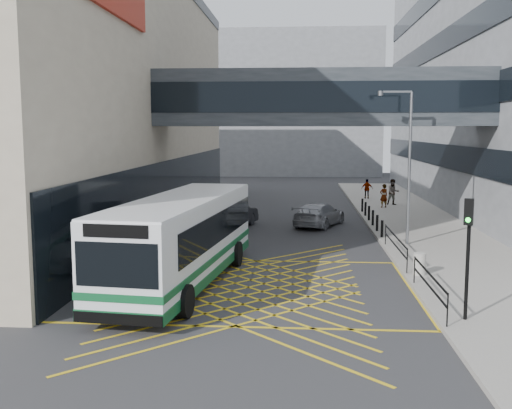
% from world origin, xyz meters
% --- Properties ---
extents(ground, '(120.00, 120.00, 0.00)m').
position_xyz_m(ground, '(0.00, 0.00, 0.00)').
color(ground, '#333335').
extents(building_far, '(28.00, 16.00, 18.00)m').
position_xyz_m(building_far, '(-2.00, 60.00, 9.00)').
color(building_far, gray).
rests_on(building_far, ground).
extents(skybridge, '(20.00, 4.10, 3.00)m').
position_xyz_m(skybridge, '(3.00, 12.00, 7.50)').
color(skybridge, '#31363B').
rests_on(skybridge, ground).
extents(pavement, '(6.00, 54.00, 0.16)m').
position_xyz_m(pavement, '(9.00, 15.00, 0.08)').
color(pavement, gray).
rests_on(pavement, ground).
extents(box_junction, '(12.00, 9.00, 0.01)m').
position_xyz_m(box_junction, '(0.00, 0.00, 0.00)').
color(box_junction, gold).
rests_on(box_junction, ground).
extents(bus, '(4.09, 12.06, 3.31)m').
position_xyz_m(bus, '(-2.50, 0.34, 1.78)').
color(bus, white).
rests_on(bus, ground).
extents(car_white, '(3.04, 4.40, 1.29)m').
position_xyz_m(car_white, '(-4.50, 2.55, 0.65)').
color(car_white, silver).
rests_on(car_white, ground).
extents(car_dark, '(3.41, 5.46, 1.60)m').
position_xyz_m(car_dark, '(-2.17, 13.29, 0.80)').
color(car_dark, black).
rests_on(car_dark, ground).
extents(car_silver, '(3.69, 5.24, 1.50)m').
position_xyz_m(car_silver, '(3.08, 14.45, 0.75)').
color(car_silver, gray).
rests_on(car_silver, ground).
extents(traffic_light, '(0.30, 0.44, 3.67)m').
position_xyz_m(traffic_light, '(6.82, -3.87, 2.55)').
color(traffic_light, black).
rests_on(traffic_light, pavement).
extents(street_lamp, '(1.70, 0.27, 7.52)m').
position_xyz_m(street_lamp, '(7.07, 8.18, 4.44)').
color(street_lamp, slate).
rests_on(street_lamp, pavement).
extents(litter_bin, '(0.50, 0.50, 0.86)m').
position_xyz_m(litter_bin, '(6.58, 1.78, 0.59)').
color(litter_bin, '#ADA89E').
rests_on(litter_bin, pavement).
extents(kerb_railings, '(0.05, 12.54, 1.00)m').
position_xyz_m(kerb_railings, '(6.15, 1.78, 0.88)').
color(kerb_railings, black).
rests_on(kerb_railings, pavement).
extents(bollards, '(0.14, 10.14, 0.90)m').
position_xyz_m(bollards, '(6.25, 15.00, 0.61)').
color(bollards, black).
rests_on(bollards, pavement).
extents(pedestrian_a, '(0.82, 0.72, 1.71)m').
position_xyz_m(pedestrian_a, '(8.02, 22.28, 1.01)').
color(pedestrian_a, gray).
rests_on(pedestrian_a, pavement).
extents(pedestrian_b, '(1.00, 0.64, 1.94)m').
position_xyz_m(pedestrian_b, '(8.93, 23.80, 1.13)').
color(pedestrian_b, gray).
rests_on(pedestrian_b, pavement).
extents(pedestrian_c, '(0.99, 0.55, 1.60)m').
position_xyz_m(pedestrian_c, '(7.45, 27.90, 0.96)').
color(pedestrian_c, gray).
rests_on(pedestrian_c, pavement).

